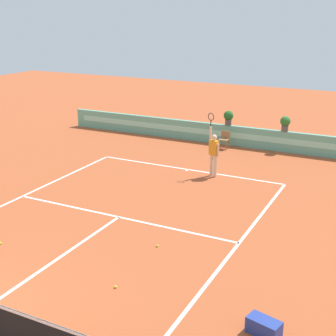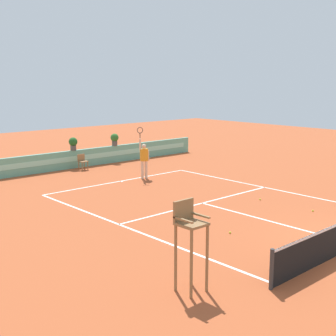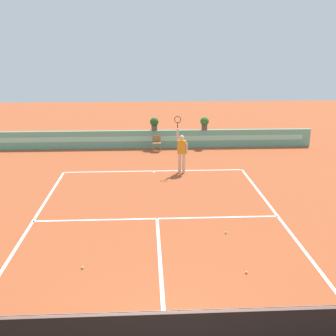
# 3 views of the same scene
# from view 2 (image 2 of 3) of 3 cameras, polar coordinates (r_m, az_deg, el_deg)

# --- Properties ---
(ground_plane) EXTENTS (60.00, 60.00, 0.00)m
(ground_plane) POSITION_cam_2_polar(r_m,az_deg,el_deg) (18.20, 5.19, -4.60)
(ground_plane) COLOR #A84C28
(court_lines) EXTENTS (8.32, 11.94, 0.01)m
(court_lines) POSITION_cam_2_polar(r_m,az_deg,el_deg) (18.67, 3.56, -4.17)
(court_lines) COLOR white
(court_lines) RESTS_ON ground
(back_wall_barrier) EXTENTS (18.00, 0.21, 1.00)m
(back_wall_barrier) POSITION_cam_2_polar(r_m,az_deg,el_deg) (26.08, -11.83, 1.04)
(back_wall_barrier) COLOR #60A88E
(back_wall_barrier) RESTS_ON ground
(umpire_chair) EXTENTS (0.60, 0.60, 2.14)m
(umpire_chair) POSITION_cam_2_polar(r_m,az_deg,el_deg) (10.63, 2.68, -8.31)
(umpire_chair) COLOR olive
(umpire_chair) RESTS_ON ground
(ball_kid_chair) EXTENTS (0.44, 0.44, 0.85)m
(ball_kid_chair) POSITION_cam_2_polar(r_m,az_deg,el_deg) (25.59, -10.55, 0.85)
(ball_kid_chair) COLOR olive
(ball_kid_chair) RESTS_ON ground
(tennis_player) EXTENTS (0.59, 0.33, 2.58)m
(tennis_player) POSITION_cam_2_polar(r_m,az_deg,el_deg) (22.79, -2.99, 1.26)
(tennis_player) COLOR beige
(tennis_player) RESTS_ON ground
(tennis_ball_near_baseline) EXTENTS (0.07, 0.07, 0.07)m
(tennis_ball_near_baseline) POSITION_cam_2_polar(r_m,az_deg,el_deg) (19.23, 11.33, -3.82)
(tennis_ball_near_baseline) COLOR #CCE033
(tennis_ball_near_baseline) RESTS_ON ground
(tennis_ball_mid_court) EXTENTS (0.07, 0.07, 0.07)m
(tennis_ball_mid_court) POSITION_cam_2_polar(r_m,az_deg,el_deg) (18.07, 17.50, -5.07)
(tennis_ball_mid_court) COLOR #CCE033
(tennis_ball_mid_court) RESTS_ON ground
(tennis_ball_by_sideline) EXTENTS (0.07, 0.07, 0.07)m
(tennis_ball_by_sideline) POSITION_cam_2_polar(r_m,az_deg,el_deg) (14.99, 7.69, -7.92)
(tennis_ball_by_sideline) COLOR #CCE033
(tennis_ball_by_sideline) RESTS_ON ground
(potted_plant_right) EXTENTS (0.48, 0.48, 0.72)m
(potted_plant_right) POSITION_cam_2_polar(r_m,az_deg,el_deg) (27.53, -6.64, 3.62)
(potted_plant_right) COLOR #514C47
(potted_plant_right) RESTS_ON back_wall_barrier
(potted_plant_centre) EXTENTS (0.48, 0.48, 0.72)m
(potted_plant_centre) POSITION_cam_2_polar(r_m,az_deg,el_deg) (26.01, -11.67, 3.05)
(potted_plant_centre) COLOR #514C47
(potted_plant_centre) RESTS_ON back_wall_barrier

